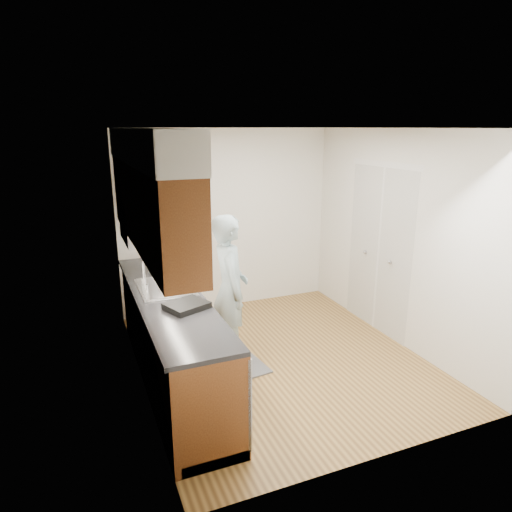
{
  "coord_description": "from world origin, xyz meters",
  "views": [
    {
      "loc": [
        -2.0,
        -4.18,
        2.51
      ],
      "look_at": [
        -0.18,
        0.25,
        1.15
      ],
      "focal_mm": 32.0,
      "sensor_mm": 36.0,
      "label": 1
    }
  ],
  "objects_px": {
    "person": "(230,280)",
    "soap_bottle_c": "(157,258)",
    "soap_bottle_b": "(157,261)",
    "soap_bottle_a": "(153,261)",
    "dish_rack": "(187,306)"
  },
  "relations": [
    {
      "from": "person",
      "to": "dish_rack",
      "type": "xyz_separation_m",
      "value": [
        -0.61,
        -0.57,
        0.02
      ]
    },
    {
      "from": "soap_bottle_a",
      "to": "soap_bottle_b",
      "type": "height_order",
      "value": "soap_bottle_a"
    },
    {
      "from": "soap_bottle_a",
      "to": "dish_rack",
      "type": "relative_size",
      "value": 0.8
    },
    {
      "from": "soap_bottle_a",
      "to": "soap_bottle_b",
      "type": "relative_size",
      "value": 1.33
    },
    {
      "from": "soap_bottle_b",
      "to": "soap_bottle_c",
      "type": "distance_m",
      "value": 0.14
    },
    {
      "from": "soap_bottle_b",
      "to": "dish_rack",
      "type": "distance_m",
      "value": 1.26
    },
    {
      "from": "person",
      "to": "soap_bottle_b",
      "type": "relative_size",
      "value": 8.83
    },
    {
      "from": "person",
      "to": "soap_bottle_c",
      "type": "distance_m",
      "value": 1.03
    },
    {
      "from": "person",
      "to": "soap_bottle_a",
      "type": "relative_size",
      "value": 6.66
    },
    {
      "from": "dish_rack",
      "to": "soap_bottle_a",
      "type": "bearing_deg",
      "value": 72.79
    },
    {
      "from": "person",
      "to": "soap_bottle_b",
      "type": "bearing_deg",
      "value": 51.08
    },
    {
      "from": "soap_bottle_a",
      "to": "person",
      "type": "bearing_deg",
      "value": -38.64
    },
    {
      "from": "person",
      "to": "soap_bottle_c",
      "type": "relative_size",
      "value": 9.83
    },
    {
      "from": "dish_rack",
      "to": "soap_bottle_c",
      "type": "bearing_deg",
      "value": 68.16
    },
    {
      "from": "person",
      "to": "soap_bottle_c",
      "type": "height_order",
      "value": "person"
    }
  ]
}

